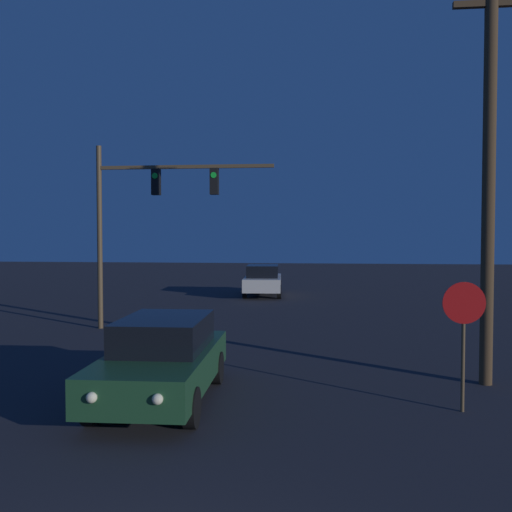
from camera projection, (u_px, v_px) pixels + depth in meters
The scene contains 5 objects.
car_near at pixel (163, 358), 11.34m from camera, with size 2.08×4.86×1.66m.
car_far at pixel (263, 280), 30.66m from camera, with size 2.21×4.90×1.66m.
traffic_signal_mast at pixel (144, 205), 19.77m from camera, with size 6.23×0.30×6.41m.
stop_sign at pixel (464, 320), 10.62m from camera, with size 0.79×0.07×2.45m.
utility_pole at pixel (489, 168), 12.46m from camera, with size 1.62×0.28×9.24m.
Camera 1 is at (1.67, -4.12, 3.35)m, focal length 40.00 mm.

